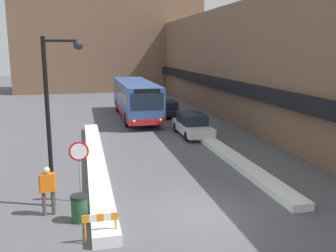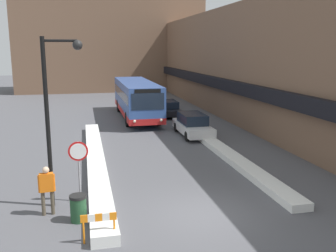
% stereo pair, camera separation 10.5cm
% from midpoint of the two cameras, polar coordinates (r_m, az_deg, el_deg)
% --- Properties ---
extents(ground_plane, '(160.00, 160.00, 0.00)m').
position_cam_midpoint_polar(ground_plane, '(14.00, 5.66, -13.27)').
color(ground_plane, '#515156').
extents(building_row_right, '(5.50, 60.00, 9.40)m').
position_cam_midpoint_polar(building_row_right, '(38.70, 8.76, 9.70)').
color(building_row_right, brown).
rests_on(building_row_right, ground_plane).
extents(building_backdrop_far, '(26.00, 8.00, 14.24)m').
position_cam_midpoint_polar(building_backdrop_far, '(56.01, -8.70, 12.75)').
color(building_backdrop_far, brown).
rests_on(building_backdrop_far, ground_plane).
extents(snow_bank_left, '(0.90, 17.45, 0.39)m').
position_cam_midpoint_polar(snow_bank_left, '(19.97, -10.80, -5.14)').
color(snow_bank_left, silver).
rests_on(snow_bank_left, ground_plane).
extents(snow_bank_right, '(0.90, 17.07, 0.32)m').
position_cam_midpoint_polar(snow_bank_right, '(22.09, 8.16, -3.51)').
color(snow_bank_right, silver).
rests_on(snow_bank_right, ground_plane).
extents(city_bus, '(2.74, 11.95, 3.16)m').
position_cam_midpoint_polar(city_bus, '(32.58, -4.74, 4.27)').
color(city_bus, '#335193').
rests_on(city_bus, ground_plane).
extents(parked_car_front, '(1.82, 4.77, 1.53)m').
position_cam_midpoint_polar(parked_car_front, '(25.96, 3.88, 0.22)').
color(parked_car_front, silver).
rests_on(parked_car_front, ground_plane).
extents(parked_car_middle, '(1.92, 4.34, 1.36)m').
position_cam_midpoint_polar(parked_car_middle, '(33.64, -0.01, 2.74)').
color(parked_car_middle, black).
rests_on(parked_car_middle, ground_plane).
extents(parked_car_back, '(1.82, 4.27, 1.39)m').
position_cam_midpoint_polar(parked_car_back, '(41.15, -2.38, 4.37)').
color(parked_car_back, navy).
rests_on(parked_car_back, ground_plane).
extents(stop_sign, '(0.76, 0.08, 2.43)m').
position_cam_midpoint_polar(stop_sign, '(14.84, -13.28, -4.81)').
color(stop_sign, gray).
rests_on(stop_sign, ground_plane).
extents(street_lamp, '(1.46, 0.36, 6.33)m').
position_cam_midpoint_polar(street_lamp, '(14.25, -16.71, 3.24)').
color(street_lamp, black).
rests_on(street_lamp, ground_plane).
extents(pedestrian, '(0.59, 0.26, 1.81)m').
position_cam_midpoint_polar(pedestrian, '(14.17, -17.78, -8.72)').
color(pedestrian, brown).
rests_on(pedestrian, ground_plane).
extents(trash_bin, '(0.59, 0.59, 0.95)m').
position_cam_midpoint_polar(trash_bin, '(13.62, -13.28, -12.07)').
color(trash_bin, '#234C2D').
rests_on(trash_bin, ground_plane).
extents(construction_barricade, '(1.10, 0.06, 0.94)m').
position_cam_midpoint_polar(construction_barricade, '(12.05, -10.25, -14.21)').
color(construction_barricade, orange).
rests_on(construction_barricade, ground_plane).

